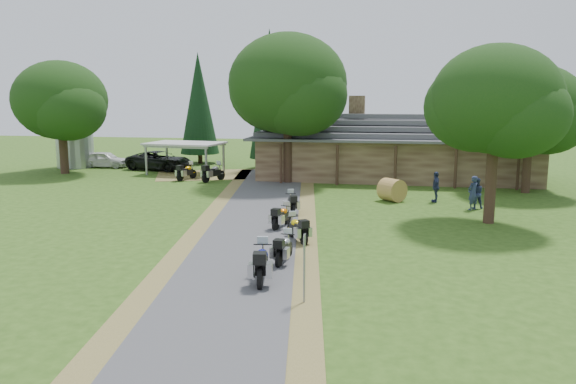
% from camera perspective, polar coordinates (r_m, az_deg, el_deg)
% --- Properties ---
extents(ground, '(120.00, 120.00, 0.00)m').
position_cam_1_polar(ground, '(21.07, -5.28, -7.37)').
color(ground, '#2E4D15').
rests_on(ground, ground).
extents(driveway, '(51.95, 51.95, 0.00)m').
position_cam_1_polar(driveway, '(24.92, -3.97, -4.65)').
color(driveway, '#434345').
rests_on(driveway, ground).
extents(lodge, '(21.40, 9.40, 4.90)m').
position_cam_1_polar(lodge, '(43.58, 10.83, 4.66)').
color(lodge, brown).
rests_on(lodge, ground).
extents(silo, '(3.37, 3.37, 6.36)m').
position_cam_1_polar(silo, '(52.40, -20.92, 5.83)').
color(silo, gray).
rests_on(silo, ground).
extents(carport, '(6.22, 4.55, 2.50)m').
position_cam_1_polar(carport, '(45.84, -10.37, 3.41)').
color(carport, beige).
rests_on(carport, ground).
extents(car_white_sedan, '(2.32, 5.37, 1.78)m').
position_cam_1_polar(car_white_sedan, '(51.55, -18.11, 3.37)').
color(car_white_sedan, silver).
rests_on(car_white_sedan, ground).
extents(car_dark_suv, '(4.03, 6.67, 2.38)m').
position_cam_1_polar(car_dark_suv, '(48.49, -12.90, 3.59)').
color(car_dark_suv, black).
rests_on(car_dark_suv, ground).
extents(motorcycle_row_a, '(0.96, 2.11, 1.39)m').
position_cam_1_polar(motorcycle_row_a, '(19.02, -2.70, -7.05)').
color(motorcycle_row_a, navy).
rests_on(motorcycle_row_a, ground).
extents(motorcycle_row_b, '(0.73, 1.78, 1.18)m').
position_cam_1_polar(motorcycle_row_b, '(21.15, -0.40, -5.60)').
color(motorcycle_row_b, '#9FA2A6').
rests_on(motorcycle_row_b, ground).
extents(motorcycle_row_c, '(1.44, 1.80, 1.21)m').
position_cam_1_polar(motorcycle_row_c, '(24.15, 0.93, -3.62)').
color(motorcycle_row_c, yellow).
rests_on(motorcycle_row_c, ground).
extents(motorcycle_row_d, '(0.96, 1.81, 1.18)m').
position_cam_1_polar(motorcycle_row_d, '(26.61, -0.63, -2.40)').
color(motorcycle_row_d, orange).
rests_on(motorcycle_row_d, ground).
extents(motorcycle_row_e, '(1.06, 1.85, 1.21)m').
position_cam_1_polar(motorcycle_row_e, '(29.85, 0.39, -1.04)').
color(motorcycle_row_e, black).
rests_on(motorcycle_row_e, ground).
extents(motorcycle_carport_a, '(1.21, 2.04, 1.32)m').
position_cam_1_polar(motorcycle_carport_a, '(42.42, -10.27, 2.11)').
color(motorcycle_carport_a, '#ECA404').
rests_on(motorcycle_carport_a, ground).
extents(motorcycle_carport_b, '(1.49, 2.17, 1.42)m').
position_cam_1_polar(motorcycle_carport_b, '(41.38, -7.59, 2.06)').
color(motorcycle_carport_b, slate).
rests_on(motorcycle_carport_b, ground).
extents(person_a, '(0.77, 0.75, 2.21)m').
position_cam_1_polar(person_a, '(32.30, 18.29, 0.20)').
color(person_a, navy).
rests_on(person_a, ground).
extents(person_b, '(0.60, 0.44, 2.01)m').
position_cam_1_polar(person_b, '(32.76, 18.57, 0.14)').
color(person_b, navy).
rests_on(person_b, ground).
extents(person_c, '(0.44, 0.61, 2.12)m').
position_cam_1_polar(person_c, '(34.10, 14.79, 0.77)').
color(person_c, navy).
rests_on(person_c, ground).
extents(hay_bale, '(1.82, 1.82, 1.34)m').
position_cam_1_polar(hay_bale, '(33.86, 10.52, 0.21)').
color(hay_bale, '#A6823C').
rests_on(hay_bale, ground).
extents(sign_post, '(0.39, 0.06, 2.14)m').
position_cam_1_polar(sign_post, '(16.98, 1.66, -7.80)').
color(sign_post, gray).
rests_on(sign_post, ground).
extents(oak_lodge_left, '(8.33, 8.33, 11.33)m').
position_cam_1_polar(oak_lodge_left, '(40.07, -0.03, 9.01)').
color(oak_lodge_left, '#143811').
rests_on(oak_lodge_left, ground).
extents(oak_lodge_right, '(6.57, 6.57, 8.70)m').
position_cam_1_polar(oak_lodge_right, '(38.99, 23.37, 6.26)').
color(oak_lodge_right, '#143811').
rests_on(oak_lodge_right, ground).
extents(oak_driveway, '(6.14, 6.14, 9.74)m').
position_cam_1_polar(oak_driveway, '(28.82, 20.23, 6.53)').
color(oak_driveway, '#143811').
rests_on(oak_driveway, ground).
extents(oak_silo, '(7.30, 7.30, 9.43)m').
position_cam_1_polar(oak_silo, '(48.37, -22.05, 7.31)').
color(oak_silo, '#143811').
rests_on(oak_silo, ground).
extents(cedar_near, '(3.51, 3.51, 11.73)m').
position_cam_1_polar(cedar_near, '(48.07, -1.87, 9.36)').
color(cedar_near, black).
rests_on(cedar_near, ground).
extents(cedar_far, '(3.54, 3.54, 10.07)m').
position_cam_1_polar(cedar_far, '(52.40, -9.04, 8.37)').
color(cedar_far, black).
rests_on(cedar_far, ground).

